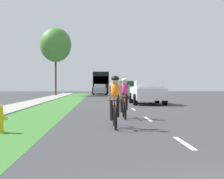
{
  "coord_description": "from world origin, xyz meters",
  "views": [
    {
      "loc": [
        -1.93,
        -3.31,
        1.28
      ],
      "look_at": [
        -0.89,
        22.42,
        1.01
      ],
      "focal_mm": 55.91,
      "sensor_mm": 36.0,
      "label": 1
    }
  ],
  "objects_px": {
    "sedan_silver": "(100,89)",
    "cyclist_lead": "(115,101)",
    "cyclist_trailing": "(124,98)",
    "suv_dark_green": "(128,89)",
    "bus_black": "(101,82)",
    "street_tree_far": "(56,45)",
    "pickup_white": "(147,92)"
  },
  "relations": [
    {
      "from": "sedan_silver",
      "to": "pickup_white",
      "type": "bearing_deg",
      "value": -82.61
    },
    {
      "from": "suv_dark_green",
      "to": "street_tree_far",
      "type": "height_order",
      "value": "street_tree_far"
    },
    {
      "from": "cyclist_lead",
      "to": "suv_dark_green",
      "type": "relative_size",
      "value": 0.37
    },
    {
      "from": "cyclist_lead",
      "to": "suv_dark_green",
      "type": "xyz_separation_m",
      "value": [
        2.75,
        26.82,
        0.14
      ]
    },
    {
      "from": "bus_black",
      "to": "sedan_silver",
      "type": "bearing_deg",
      "value": -91.02
    },
    {
      "from": "suv_dark_green",
      "to": "sedan_silver",
      "type": "bearing_deg",
      "value": 104.66
    },
    {
      "from": "cyclist_trailing",
      "to": "sedan_silver",
      "type": "bearing_deg",
      "value": 91.27
    },
    {
      "from": "cyclist_lead",
      "to": "pickup_white",
      "type": "bearing_deg",
      "value": 77.95
    },
    {
      "from": "cyclist_trailing",
      "to": "bus_black",
      "type": "distance_m",
      "value": 45.81
    },
    {
      "from": "pickup_white",
      "to": "street_tree_far",
      "type": "relative_size",
      "value": 0.57
    },
    {
      "from": "bus_black",
      "to": "street_tree_far",
      "type": "distance_m",
      "value": 15.52
    },
    {
      "from": "cyclist_trailing",
      "to": "suv_dark_green",
      "type": "xyz_separation_m",
      "value": [
        2.23,
        23.68,
        0.14
      ]
    },
    {
      "from": "cyclist_lead",
      "to": "cyclist_trailing",
      "type": "xyz_separation_m",
      "value": [
        0.52,
        3.14,
        0.0
      ]
    },
    {
      "from": "cyclist_lead",
      "to": "sedan_silver",
      "type": "height_order",
      "value": "cyclist_lead"
    },
    {
      "from": "cyclist_lead",
      "to": "cyclist_trailing",
      "type": "bearing_deg",
      "value": 80.57
    },
    {
      "from": "pickup_white",
      "to": "street_tree_far",
      "type": "height_order",
      "value": "street_tree_far"
    },
    {
      "from": "sedan_silver",
      "to": "bus_black",
      "type": "bearing_deg",
      "value": 88.98
    },
    {
      "from": "cyclist_lead",
      "to": "suv_dark_green",
      "type": "bearing_deg",
      "value": 84.14
    },
    {
      "from": "suv_dark_green",
      "to": "bus_black",
      "type": "relative_size",
      "value": 0.41
    },
    {
      "from": "sedan_silver",
      "to": "cyclist_lead",
      "type": "bearing_deg",
      "value": -89.61
    },
    {
      "from": "cyclist_lead",
      "to": "cyclist_trailing",
      "type": "distance_m",
      "value": 3.18
    },
    {
      "from": "cyclist_lead",
      "to": "pickup_white",
      "type": "height_order",
      "value": "pickup_white"
    },
    {
      "from": "cyclist_lead",
      "to": "pickup_white",
      "type": "relative_size",
      "value": 0.34
    },
    {
      "from": "cyclist_trailing",
      "to": "pickup_white",
      "type": "distance_m",
      "value": 10.86
    },
    {
      "from": "pickup_white",
      "to": "suv_dark_green",
      "type": "xyz_separation_m",
      "value": [
        -0.18,
        13.1,
        0.12
      ]
    },
    {
      "from": "cyclist_trailing",
      "to": "bus_black",
      "type": "xyz_separation_m",
      "value": [
        -0.6,
        45.79,
        1.17
      ]
    },
    {
      "from": "pickup_white",
      "to": "suv_dark_green",
      "type": "bearing_deg",
      "value": 90.78
    },
    {
      "from": "cyclist_trailing",
      "to": "cyclist_lead",
      "type": "bearing_deg",
      "value": -99.43
    },
    {
      "from": "sedan_silver",
      "to": "street_tree_far",
      "type": "bearing_deg",
      "value": -152.96
    },
    {
      "from": "cyclist_lead",
      "to": "cyclist_trailing",
      "type": "height_order",
      "value": "same"
    },
    {
      "from": "suv_dark_green",
      "to": "sedan_silver",
      "type": "distance_m",
      "value": 11.91
    },
    {
      "from": "bus_black",
      "to": "street_tree_far",
      "type": "height_order",
      "value": "street_tree_far"
    }
  ]
}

